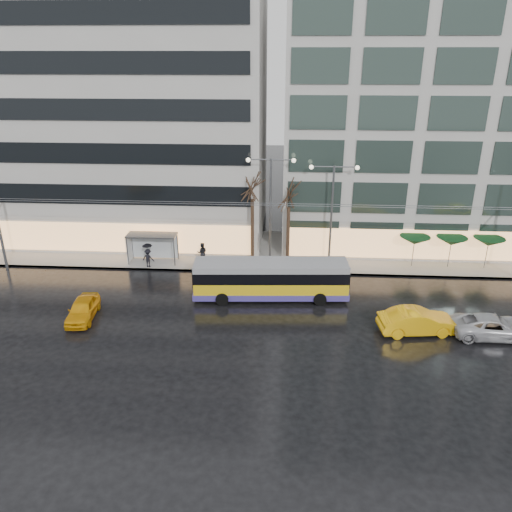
# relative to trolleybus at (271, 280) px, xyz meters

# --- Properties ---
(ground) EXTENTS (140.00, 140.00, 0.00)m
(ground) POSITION_rel_trolleybus_xyz_m (-2.28, -4.64, -1.41)
(ground) COLOR black
(ground) RESTS_ON ground
(sidewalk) EXTENTS (80.00, 10.00, 0.15)m
(sidewalk) POSITION_rel_trolleybus_xyz_m (-0.28, 9.36, -1.33)
(sidewalk) COLOR gray
(sidewalk) RESTS_ON ground
(kerb) EXTENTS (80.00, 0.10, 0.15)m
(kerb) POSITION_rel_trolleybus_xyz_m (-0.28, 4.41, -1.33)
(kerb) COLOR slate
(kerb) RESTS_ON ground
(building_left) EXTENTS (34.00, 14.00, 22.00)m
(building_left) POSITION_rel_trolleybus_xyz_m (-18.28, 14.36, 9.74)
(building_left) COLOR #ABA9A4
(building_left) RESTS_ON sidewalk
(building_right) EXTENTS (32.00, 14.00, 25.00)m
(building_right) POSITION_rel_trolleybus_xyz_m (16.72, 14.36, 11.24)
(building_right) COLOR #ABA9A4
(building_right) RESTS_ON sidewalk
(trolleybus) EXTENTS (11.34, 4.57, 5.20)m
(trolleybus) POSITION_rel_trolleybus_xyz_m (0.00, 0.00, 0.00)
(trolleybus) COLOR gold
(trolleybus) RESTS_ON ground
(catenary) EXTENTS (42.24, 5.12, 7.00)m
(catenary) POSITION_rel_trolleybus_xyz_m (-1.28, 3.30, 2.84)
(catenary) COLOR #595B60
(catenary) RESTS_ON ground
(bus_shelter) EXTENTS (4.20, 1.60, 2.51)m
(bus_shelter) POSITION_rel_trolleybus_xyz_m (-10.67, 6.05, 0.55)
(bus_shelter) COLOR #595B60
(bus_shelter) RESTS_ON sidewalk
(street_lamp_near) EXTENTS (3.96, 0.36, 9.03)m
(street_lamp_near) POSITION_rel_trolleybus_xyz_m (-0.28, 6.16, 4.58)
(street_lamp_near) COLOR #595B60
(street_lamp_near) RESTS_ON sidewalk
(street_lamp_far) EXTENTS (3.96, 0.36, 8.53)m
(street_lamp_far) POSITION_rel_trolleybus_xyz_m (4.72, 6.16, 4.31)
(street_lamp_far) COLOR #595B60
(street_lamp_far) RESTS_ON sidewalk
(tree_a) EXTENTS (3.20, 3.20, 8.40)m
(tree_a) POSITION_rel_trolleybus_xyz_m (-1.78, 6.36, 5.68)
(tree_a) COLOR black
(tree_a) RESTS_ON sidewalk
(tree_b) EXTENTS (3.20, 3.20, 7.70)m
(tree_b) POSITION_rel_trolleybus_xyz_m (1.22, 6.56, 4.99)
(tree_b) COLOR black
(tree_b) RESTS_ON sidewalk
(parasol_a) EXTENTS (2.50, 2.50, 2.65)m
(parasol_a) POSITION_rel_trolleybus_xyz_m (11.72, 6.36, 1.04)
(parasol_a) COLOR #595B60
(parasol_a) RESTS_ON sidewalk
(parasol_b) EXTENTS (2.50, 2.50, 2.65)m
(parasol_b) POSITION_rel_trolleybus_xyz_m (14.72, 6.36, 1.04)
(parasol_b) COLOR #595B60
(parasol_b) RESTS_ON sidewalk
(parasol_c) EXTENTS (2.50, 2.50, 2.65)m
(parasol_c) POSITION_rel_trolleybus_xyz_m (17.72, 6.36, 1.04)
(parasol_c) COLOR #595B60
(parasol_c) RESTS_ON sidewalk
(taxi_a) EXTENTS (2.05, 4.24, 1.40)m
(taxi_a) POSITION_rel_trolleybus_xyz_m (-12.67, -3.88, -0.71)
(taxi_a) COLOR orange
(taxi_a) RESTS_ON ground
(taxi_b) EXTENTS (5.14, 2.32, 1.64)m
(taxi_b) POSITION_rel_trolleybus_xyz_m (9.63, -4.38, -0.59)
(taxi_b) COLOR #F8B00D
(taxi_b) RESTS_ON ground
(sedan_silver) EXTENTS (5.13, 2.41, 1.42)m
(sedan_silver) POSITION_rel_trolleybus_xyz_m (14.33, -4.54, -0.70)
(sedan_silver) COLOR #B3B3B8
(sedan_silver) RESTS_ON ground
(pedestrian_a) EXTENTS (1.03, 1.05, 2.19)m
(pedestrian_a) POSITION_rel_trolleybus_xyz_m (-9.49, 6.99, 0.21)
(pedestrian_a) COLOR black
(pedestrian_a) RESTS_ON sidewalk
(pedestrian_b) EXTENTS (0.94, 0.77, 1.77)m
(pedestrian_b) POSITION_rel_trolleybus_xyz_m (-6.07, 6.04, -0.37)
(pedestrian_b) COLOR black
(pedestrian_b) RESTS_ON sidewalk
(pedestrian_c) EXTENTS (1.13, 0.98, 2.11)m
(pedestrian_c) POSITION_rel_trolleybus_xyz_m (-10.42, 4.76, -0.14)
(pedestrian_c) COLOR black
(pedestrian_c) RESTS_ON sidewalk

